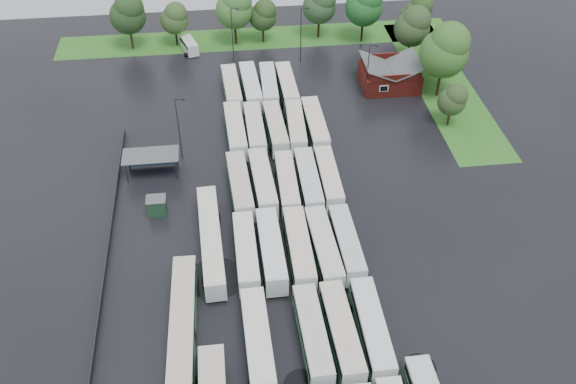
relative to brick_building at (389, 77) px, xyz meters
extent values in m
plane|color=black|center=(-24.00, -42.77, -1.87)|extent=(160.00, 160.00, 0.00)
cube|color=maroon|center=(0.00, 0.03, -0.17)|extent=(10.00, 8.00, 3.40)
cube|color=#4C4F51|center=(-2.50, 0.03, 2.43)|extent=(5.07, 8.60, 2.19)
cube|color=#4C4F51|center=(2.50, 0.03, 2.43)|extent=(5.07, 8.60, 2.19)
cube|color=maroon|center=(0.00, -3.97, 2.03)|extent=(9.00, 0.20, 1.20)
cube|color=silver|center=(-2.00, -4.02, 0.13)|extent=(1.60, 0.12, 1.20)
cylinder|color=#2D2D30|center=(-44.80, -22.77, -0.17)|extent=(0.16, 0.16, 3.40)
cylinder|color=#2D2D30|center=(-37.60, -22.77, -0.17)|extent=(0.16, 0.16, 3.40)
cylinder|color=#2D2D30|center=(-44.80, -19.57, -0.17)|extent=(0.16, 0.16, 3.40)
cylinder|color=#2D2D30|center=(-37.60, -19.57, -0.17)|extent=(0.16, 0.16, 3.40)
cube|color=#4C4F51|center=(-41.20, -21.17, 1.63)|extent=(8.20, 4.20, 0.15)
cube|color=navy|center=(-41.20, -19.27, -0.27)|extent=(7.60, 0.08, 2.60)
cube|color=#173722|center=(-40.20, -30.17, -0.62)|extent=(2.50, 2.00, 2.50)
cube|color=#4C4F51|center=(-40.20, -30.17, 0.69)|extent=(2.70, 2.20, 0.12)
cube|color=#2D6D1E|center=(-22.00, 22.03, -1.86)|extent=(80.00, 10.00, 0.01)
cube|color=#2D6D1E|center=(10.00, 0.03, -1.86)|extent=(10.00, 50.00, 0.01)
cube|color=#2D2D30|center=(-46.20, -34.77, -1.27)|extent=(0.10, 50.00, 1.20)
cube|color=silver|center=(-28.24, -55.21, 0.12)|extent=(3.00, 13.10, 2.99)
cube|color=black|center=(-28.24, -55.21, 0.72)|extent=(3.05, 12.58, 0.96)
cube|color=#1E7839|center=(-28.24, -55.21, -0.54)|extent=(3.04, 12.84, 0.66)
cube|color=silver|center=(-28.24, -55.21, 1.67)|extent=(2.88, 12.71, 0.13)
cylinder|color=black|center=(-28.24, -59.39, -1.38)|extent=(2.77, 1.04, 1.04)
cylinder|color=black|center=(-28.24, -51.04, -1.38)|extent=(2.77, 1.04, 1.04)
cube|color=silver|center=(-22.14, -55.02, 0.04)|extent=(2.97, 12.61, 2.87)
cube|color=black|center=(-22.14, -55.02, 0.62)|extent=(3.02, 12.11, 0.92)
cube|color=#146C2C|center=(-22.14, -55.02, -0.59)|extent=(3.01, 12.36, 0.63)
cube|color=beige|center=(-22.14, -55.02, 1.53)|extent=(2.85, 12.23, 0.13)
cylinder|color=black|center=(-22.14, -59.03, -1.40)|extent=(2.66, 1.00, 1.00)
cylinder|color=black|center=(-22.14, -51.01, -1.40)|extent=(2.66, 1.00, 1.00)
cube|color=silver|center=(-18.91, -55.08, 0.09)|extent=(3.12, 12.93, 2.94)
cube|color=black|center=(-18.91, -55.08, 0.68)|extent=(3.17, 12.42, 0.94)
cube|color=#0A6B21|center=(-18.91, -55.08, -0.56)|extent=(3.17, 12.67, 0.65)
cube|color=beige|center=(-18.91, -55.08, 1.61)|extent=(3.00, 12.54, 0.13)
cylinder|color=black|center=(-18.91, -59.19, -1.38)|extent=(2.73, 1.03, 1.03)
cylinder|color=black|center=(-18.91, -50.97, -1.38)|extent=(2.73, 1.03, 1.03)
cube|color=silver|center=(-15.48, -54.99, 0.09)|extent=(2.77, 12.90, 2.95)
cube|color=black|center=(-15.48, -54.99, 0.68)|extent=(2.83, 12.39, 0.94)
cube|color=#157129|center=(-15.48, -54.99, -0.56)|extent=(2.82, 12.64, 0.65)
cube|color=silver|center=(-15.48, -54.99, 1.62)|extent=(2.66, 12.51, 0.13)
cylinder|color=black|center=(-15.48, -59.11, -1.38)|extent=(2.74, 1.03, 1.03)
cylinder|color=black|center=(-15.48, -50.87, -1.38)|extent=(2.74, 1.03, 1.03)
cube|color=silver|center=(-28.57, -41.35, 0.04)|extent=(2.69, 12.53, 2.87)
cube|color=black|center=(-28.57, -41.35, 0.61)|extent=(2.75, 12.03, 0.92)
cube|color=#0B7A2A|center=(-28.57, -41.35, -0.59)|extent=(2.74, 12.28, 0.63)
cube|color=silver|center=(-28.57, -41.35, 1.52)|extent=(2.58, 12.16, 0.13)
cylinder|color=black|center=(-28.57, -45.35, -1.40)|extent=(2.66, 1.00, 1.00)
cylinder|color=black|center=(-28.57, -37.34, -1.40)|extent=(2.66, 1.00, 1.00)
cube|color=silver|center=(-25.39, -41.37, 0.12)|extent=(2.92, 13.07, 2.99)
cube|color=black|center=(-25.39, -41.37, 0.71)|extent=(2.98, 12.55, 0.96)
cube|color=#1F732E|center=(-25.39, -41.37, -0.54)|extent=(2.97, 12.81, 0.66)
cube|color=silver|center=(-25.39, -41.37, 1.66)|extent=(2.81, 12.68, 0.13)
cylinder|color=black|center=(-25.39, -45.54, -1.38)|extent=(2.77, 1.04, 1.04)
cylinder|color=black|center=(-25.39, -37.20, -1.38)|extent=(2.77, 1.04, 1.04)
cube|color=silver|center=(-21.86, -41.49, 0.11)|extent=(2.71, 12.97, 2.97)
cube|color=black|center=(-21.86, -41.49, 0.70)|extent=(2.77, 12.45, 0.95)
cube|color=#137826|center=(-21.86, -41.49, -0.55)|extent=(2.76, 12.71, 0.65)
cube|color=beige|center=(-21.86, -41.49, 1.65)|extent=(2.60, 12.58, 0.13)
cylinder|color=black|center=(-21.86, -45.64, -1.38)|extent=(2.76, 1.04, 1.04)
cylinder|color=black|center=(-21.86, -37.34, -1.38)|extent=(2.76, 1.04, 1.04)
cube|color=silver|center=(-18.74, -41.71, 0.10)|extent=(3.22, 13.00, 2.96)
cube|color=black|center=(-18.74, -41.71, 0.69)|extent=(3.26, 12.49, 0.95)
cube|color=#107126|center=(-18.74, -41.71, -0.55)|extent=(3.26, 12.74, 0.65)
cube|color=silver|center=(-18.74, -41.71, 1.63)|extent=(3.09, 12.61, 0.13)
cylinder|color=black|center=(-18.74, -45.84, -1.38)|extent=(2.74, 1.03, 1.03)
cylinder|color=black|center=(-18.74, -37.59, -1.38)|extent=(2.74, 1.03, 1.03)
cube|color=silver|center=(-15.70, -41.28, 0.01)|extent=(2.79, 12.38, 2.83)
cube|color=black|center=(-15.70, -41.28, 0.58)|extent=(2.84, 11.89, 0.90)
cube|color=#217433|center=(-15.70, -41.28, -0.61)|extent=(2.83, 12.13, 0.62)
cube|color=silver|center=(-15.70, -41.28, 1.48)|extent=(2.68, 12.01, 0.12)
cylinder|color=black|center=(-15.70, -45.23, -1.40)|extent=(2.62, 0.99, 0.99)
cylinder|color=black|center=(-15.70, -37.33, -1.40)|extent=(2.62, 0.99, 0.99)
cube|color=silver|center=(-28.55, -27.99, 0.10)|extent=(3.35, 13.02, 2.96)
cube|color=black|center=(-28.55, -27.99, 0.69)|extent=(3.38, 12.51, 0.95)
cube|color=#1B7D34|center=(-28.55, -27.99, -0.55)|extent=(3.39, 12.77, 0.65)
cube|color=beige|center=(-28.55, -27.99, 1.63)|extent=(3.22, 12.63, 0.13)
cylinder|color=black|center=(-28.55, -32.11, -1.38)|extent=(2.74, 1.03, 1.03)
cylinder|color=black|center=(-28.55, -23.86, -1.38)|extent=(2.74, 1.03, 1.03)
cube|color=silver|center=(-25.27, -27.64, 0.11)|extent=(3.30, 13.09, 2.97)
cube|color=black|center=(-25.27, -27.64, 0.70)|extent=(3.34, 12.57, 0.95)
cube|color=#1E6C31|center=(-25.27, -27.64, -0.55)|extent=(3.34, 12.83, 0.65)
cube|color=silver|center=(-25.27, -27.64, 1.65)|extent=(3.17, 12.69, 0.13)
cylinder|color=black|center=(-25.27, -31.79, -1.38)|extent=(2.76, 1.04, 1.04)
cylinder|color=black|center=(-25.27, -23.49, -1.38)|extent=(2.76, 1.04, 1.04)
cube|color=silver|center=(-21.84, -28.17, 0.01)|extent=(2.76, 12.36, 2.82)
cube|color=black|center=(-21.84, -28.17, 0.57)|extent=(2.81, 11.87, 0.90)
cube|color=#227031|center=(-21.84, -28.17, -0.61)|extent=(2.81, 12.12, 0.62)
cube|color=beige|center=(-21.84, -28.17, 1.47)|extent=(2.65, 11.99, 0.12)
cylinder|color=black|center=(-21.84, -32.12, -1.40)|extent=(2.62, 0.99, 0.99)
cylinder|color=black|center=(-21.84, -24.23, -1.40)|extent=(2.62, 0.99, 0.99)
cube|color=silver|center=(-18.74, -28.07, 0.07)|extent=(2.67, 12.73, 2.92)
cube|color=black|center=(-18.74, -28.07, 0.65)|extent=(2.73, 12.22, 0.93)
cube|color=#13712A|center=(-18.74, -28.07, -0.57)|extent=(2.72, 12.47, 0.64)
cube|color=silver|center=(-18.74, -28.07, 1.58)|extent=(2.56, 12.34, 0.13)
cylinder|color=black|center=(-18.74, -32.14, -1.39)|extent=(2.70, 1.02, 1.02)
cylinder|color=black|center=(-18.74, -24.00, -1.39)|extent=(2.70, 1.02, 1.02)
cube|color=silver|center=(-15.75, -27.68, 0.01)|extent=(2.65, 12.36, 2.83)
cube|color=black|center=(-15.75, -27.68, 0.58)|extent=(2.70, 11.87, 0.91)
cube|color=#137931|center=(-15.75, -27.68, -0.61)|extent=(2.70, 12.11, 0.62)
cube|color=beige|center=(-15.75, -27.68, 1.48)|extent=(2.54, 11.99, 0.12)
cylinder|color=black|center=(-15.75, -31.63, -1.40)|extent=(2.62, 0.99, 0.99)
cylinder|color=black|center=(-15.75, -23.73, -1.40)|extent=(2.62, 0.99, 0.99)
cube|color=silver|center=(-28.42, -14.12, 0.12)|extent=(3.17, 13.14, 2.99)
cube|color=black|center=(-28.42, -14.12, 0.72)|extent=(3.22, 12.62, 0.96)
cube|color=#186E31|center=(-28.42, -14.12, -0.54)|extent=(3.22, 12.88, 0.66)
cube|color=silver|center=(-28.42, -14.12, 1.67)|extent=(3.05, 12.75, 0.13)
cylinder|color=black|center=(-28.42, -18.29, -1.38)|extent=(2.77, 1.04, 1.04)
cylinder|color=black|center=(-28.42, -9.94, -1.38)|extent=(2.77, 1.04, 1.04)
cube|color=silver|center=(-25.32, -14.11, 0.06)|extent=(2.81, 12.69, 2.90)
cube|color=black|center=(-25.32, -14.11, 0.64)|extent=(2.86, 12.18, 0.93)
cube|color=#237436|center=(-25.32, -14.11, -0.58)|extent=(2.85, 12.44, 0.64)
cube|color=silver|center=(-25.32, -14.11, 1.56)|extent=(2.70, 12.31, 0.13)
cylinder|color=black|center=(-25.32, -18.16, -1.39)|extent=(2.69, 1.01, 1.01)
cylinder|color=black|center=(-25.32, -10.06, -1.39)|extent=(2.69, 1.01, 1.01)
cube|color=silver|center=(-22.02, -14.03, 0.03)|extent=(3.06, 12.58, 2.86)
cube|color=black|center=(-22.02, -14.03, 0.61)|extent=(3.10, 12.08, 0.92)
cube|color=#176C2B|center=(-22.02, -14.03, -0.60)|extent=(3.10, 12.33, 0.63)
cube|color=beige|center=(-22.02, -14.03, 1.52)|extent=(2.94, 12.20, 0.12)
cylinder|color=black|center=(-22.02, -18.03, -1.40)|extent=(2.65, 1.00, 1.00)
cylinder|color=black|center=(-22.02, -10.04, -1.40)|extent=(2.65, 1.00, 1.00)
cube|color=silver|center=(-18.76, -14.04, 0.02)|extent=(3.13, 12.53, 2.85)
cube|color=black|center=(-18.76, -14.04, 0.59)|extent=(3.17, 12.04, 0.91)
cube|color=#19742F|center=(-18.76, -14.04, -0.60)|extent=(3.17, 12.29, 0.63)
cube|color=beige|center=(-18.76, -14.04, 1.50)|extent=(3.01, 12.15, 0.12)
cylinder|color=black|center=(-18.76, -18.01, -1.40)|extent=(2.64, 0.99, 0.99)
cylinder|color=black|center=(-18.76, -10.06, -1.40)|extent=(2.64, 0.99, 0.99)
cube|color=silver|center=(-15.64, -14.04, 0.12)|extent=(2.86, 13.07, 2.99)
cube|color=black|center=(-15.64, -14.04, 0.72)|extent=(2.91, 12.55, 0.96)
cube|color=#136B2A|center=(-15.64, -14.04, -0.54)|extent=(2.91, 12.81, 0.66)
cube|color=beige|center=(-15.64, -14.04, 1.67)|extent=(2.74, 12.68, 0.13)
cylinder|color=black|center=(-15.64, -18.21, -1.38)|extent=(2.77, 1.04, 1.04)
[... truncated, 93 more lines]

